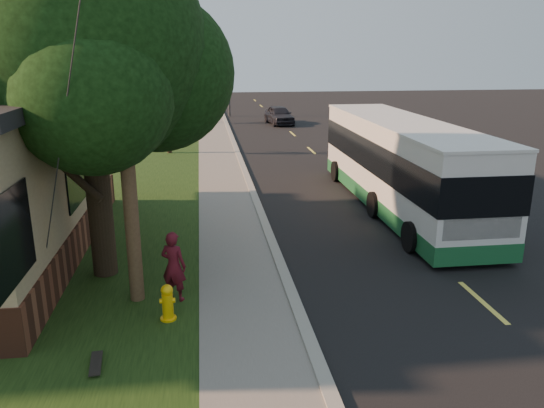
{
  "coord_description": "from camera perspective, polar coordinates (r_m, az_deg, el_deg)",
  "views": [
    {
      "loc": [
        -1.82,
        -9.59,
        5.17
      ],
      "look_at": [
        -0.15,
        2.94,
        1.5
      ],
      "focal_mm": 35.0,
      "sensor_mm": 36.0,
      "label": 1
    }
  ],
  "objects": [
    {
      "name": "leafy_tree",
      "position": [
        12.47,
        -19.19,
        15.32
      ],
      "size": [
        6.3,
        6.0,
        7.8
      ],
      "color": "black",
      "rests_on": "grass_verge"
    },
    {
      "name": "bare_tree_near",
      "position": [
        27.81,
        -11.18,
        9.65
      ],
      "size": [
        1.38,
        1.21,
        4.31
      ],
      "color": "black",
      "rests_on": "grass_verge"
    },
    {
      "name": "distant_car",
      "position": [
        39.02,
        0.77,
        9.56
      ],
      "size": [
        2.0,
        4.06,
        1.33
      ],
      "primitive_type": "imported",
      "rotation": [
        0.0,
        0.0,
        0.11
      ],
      "color": "black",
      "rests_on": "ground"
    },
    {
      "name": "road",
      "position": [
        21.08,
        8.67,
        1.82
      ],
      "size": [
        8.0,
        80.0,
        0.01
      ],
      "primitive_type": "cube",
      "color": "black",
      "rests_on": "ground"
    },
    {
      "name": "transit_bus",
      "position": [
        18.21,
        13.66,
        4.38
      ],
      "size": [
        2.53,
        10.98,
        2.97
      ],
      "color": "silver",
      "rests_on": "ground"
    },
    {
      "name": "ground",
      "position": [
        11.05,
        2.82,
        -11.73
      ],
      "size": [
        120.0,
        120.0,
        0.0
      ],
      "primitive_type": "plane",
      "color": "black",
      "rests_on": "ground"
    },
    {
      "name": "sidewalk",
      "position": [
        20.27,
        -5.04,
        1.46
      ],
      "size": [
        2.0,
        80.0,
        0.08
      ],
      "primitive_type": "cube",
      "color": "slate",
      "rests_on": "ground"
    },
    {
      "name": "skateboard_main",
      "position": [
        9.73,
        -18.42,
        -15.97
      ],
      "size": [
        0.27,
        0.76,
        0.07
      ],
      "color": "black",
      "rests_on": "grass_verge"
    },
    {
      "name": "skateboarder",
      "position": [
        11.34,
        -10.53,
        -6.59
      ],
      "size": [
        0.66,
        0.57,
        1.52
      ],
      "primitive_type": "imported",
      "rotation": [
        0.0,
        0.0,
        2.68
      ],
      "color": "#4E0F1A",
      "rests_on": "grass_verge"
    },
    {
      "name": "grass_verge",
      "position": [
        20.43,
        -14.89,
        1.08
      ],
      "size": [
        5.0,
        80.0,
        0.07
      ],
      "primitive_type": "cube",
      "color": "black",
      "rests_on": "ground"
    },
    {
      "name": "traffic_signal",
      "position": [
        43.7,
        -4.68,
        13.5
      ],
      "size": [
        0.18,
        0.22,
        5.5
      ],
      "color": "#2D2D30",
      "rests_on": "ground"
    },
    {
      "name": "curb",
      "position": [
        20.33,
        -2.23,
        1.62
      ],
      "size": [
        0.25,
        80.0,
        0.12
      ],
      "primitive_type": "cube",
      "color": "gray",
      "rests_on": "ground"
    },
    {
      "name": "bare_tree_far",
      "position": [
        39.74,
        -9.47,
        11.4
      ],
      "size": [
        1.38,
        1.21,
        4.03
      ],
      "color": "black",
      "rests_on": "grass_verge"
    },
    {
      "name": "utility_pole",
      "position": [
        10.7,
        -15.98,
        12.7
      ],
      "size": [
        2.86,
        3.21,
        9.07
      ],
      "color": "#473321",
      "rests_on": "ground"
    },
    {
      "name": "fire_hydrant",
      "position": [
        10.73,
        -11.17,
        -10.35
      ],
      "size": [
        0.32,
        0.32,
        0.74
      ],
      "color": "yellow",
      "rests_on": "grass_verge"
    }
  ]
}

